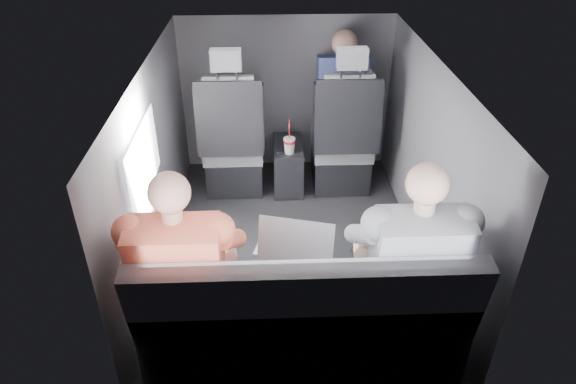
{
  "coord_description": "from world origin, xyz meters",
  "views": [
    {
      "loc": [
        -0.15,
        -2.93,
        2.33
      ],
      "look_at": [
        -0.04,
        -0.05,
        0.52
      ],
      "focal_mm": 32.0,
      "sensor_mm": 36.0,
      "label": 1
    }
  ],
  "objects_px": {
    "front_seat_right": "(343,146)",
    "laptop_black": "(392,246)",
    "soda_cup": "(289,145)",
    "laptop_white": "(200,248)",
    "passenger_rear_right": "(407,264)",
    "laptop_silver": "(294,244)",
    "front_seat_left": "(233,148)",
    "rear_bench": "(303,329)",
    "passenger_rear_left": "(185,271)",
    "passenger_front_right": "(342,93)",
    "center_console": "(288,165)"
  },
  "relations": [
    {
      "from": "laptop_black",
      "to": "front_seat_right",
      "type": "bearing_deg",
      "value": 91.22
    },
    {
      "from": "laptop_silver",
      "to": "laptop_black",
      "type": "relative_size",
      "value": 0.96
    },
    {
      "from": "rear_bench",
      "to": "laptop_silver",
      "type": "relative_size",
      "value": 3.61
    },
    {
      "from": "center_console",
      "to": "laptop_silver",
      "type": "distance_m",
      "value": 1.71
    },
    {
      "from": "laptop_silver",
      "to": "front_seat_right",
      "type": "bearing_deg",
      "value": 73.27
    },
    {
      "from": "center_console",
      "to": "passenger_rear_left",
      "type": "height_order",
      "value": "passenger_rear_left"
    },
    {
      "from": "front_seat_left",
      "to": "laptop_white",
      "type": "distance_m",
      "value": 1.63
    },
    {
      "from": "soda_cup",
      "to": "passenger_front_right",
      "type": "xyz_separation_m",
      "value": [
        0.45,
        0.37,
        0.28
      ]
    },
    {
      "from": "rear_bench",
      "to": "passenger_rear_left",
      "type": "xyz_separation_m",
      "value": [
        -0.58,
        0.09,
        0.33
      ]
    },
    {
      "from": "rear_bench",
      "to": "laptop_white",
      "type": "distance_m",
      "value": 0.69
    },
    {
      "from": "front_seat_left",
      "to": "laptop_white",
      "type": "height_order",
      "value": "front_seat_left"
    },
    {
      "from": "rear_bench",
      "to": "laptop_white",
      "type": "relative_size",
      "value": 4.98
    },
    {
      "from": "front_seat_right",
      "to": "laptop_white",
      "type": "xyz_separation_m",
      "value": [
        -0.98,
        -1.61,
        0.23
      ]
    },
    {
      "from": "passenger_front_right",
      "to": "center_console",
      "type": "bearing_deg",
      "value": -154.47
    },
    {
      "from": "front_seat_left",
      "to": "laptop_black",
      "type": "xyz_separation_m",
      "value": [
        0.93,
        -1.64,
        0.23
      ]
    },
    {
      "from": "front_seat_right",
      "to": "laptop_silver",
      "type": "height_order",
      "value": "front_seat_right"
    },
    {
      "from": "center_console",
      "to": "passenger_rear_right",
      "type": "height_order",
      "value": "passenger_rear_right"
    },
    {
      "from": "center_console",
      "to": "laptop_silver",
      "type": "relative_size",
      "value": 1.08
    },
    {
      "from": "passenger_rear_left",
      "to": "laptop_black",
      "type": "bearing_deg",
      "value": 8.85
    },
    {
      "from": "laptop_black",
      "to": "passenger_rear_left",
      "type": "bearing_deg",
      "value": -171.15
    },
    {
      "from": "laptop_white",
      "to": "passenger_rear_right",
      "type": "xyz_separation_m",
      "value": [
        1.06,
        -0.2,
        0.02
      ]
    },
    {
      "from": "laptop_silver",
      "to": "passenger_rear_right",
      "type": "height_order",
      "value": "passenger_rear_right"
    },
    {
      "from": "laptop_silver",
      "to": "passenger_rear_left",
      "type": "relative_size",
      "value": 0.35
    },
    {
      "from": "rear_bench",
      "to": "laptop_silver",
      "type": "xyz_separation_m",
      "value": [
        -0.03,
        0.29,
        0.33
      ]
    },
    {
      "from": "laptop_white",
      "to": "laptop_silver",
      "type": "height_order",
      "value": "laptop_silver"
    },
    {
      "from": "rear_bench",
      "to": "laptop_black",
      "type": "xyz_separation_m",
      "value": [
        0.48,
        0.26,
        0.33
      ]
    },
    {
      "from": "front_seat_left",
      "to": "laptop_white",
      "type": "bearing_deg",
      "value": -92.98
    },
    {
      "from": "passenger_rear_right",
      "to": "laptop_white",
      "type": "bearing_deg",
      "value": 169.25
    },
    {
      "from": "passenger_front_right",
      "to": "passenger_rear_right",
      "type": "bearing_deg",
      "value": -88.16
    },
    {
      "from": "laptop_white",
      "to": "passenger_rear_left",
      "type": "bearing_deg",
      "value": -104.1
    },
    {
      "from": "front_seat_left",
      "to": "center_console",
      "type": "bearing_deg",
      "value": 5.07
    },
    {
      "from": "center_console",
      "to": "laptop_black",
      "type": "relative_size",
      "value": 1.04
    },
    {
      "from": "rear_bench",
      "to": "passenger_front_right",
      "type": "height_order",
      "value": "passenger_front_right"
    },
    {
      "from": "soda_cup",
      "to": "laptop_white",
      "type": "distance_m",
      "value": 1.59
    },
    {
      "from": "rear_bench",
      "to": "front_seat_right",
      "type": "bearing_deg",
      "value": 76.69
    },
    {
      "from": "laptop_white",
      "to": "laptop_black",
      "type": "relative_size",
      "value": 0.69
    },
    {
      "from": "front_seat_right",
      "to": "passenger_rear_left",
      "type": "relative_size",
      "value": 1.0
    },
    {
      "from": "rear_bench",
      "to": "passenger_rear_left",
      "type": "relative_size",
      "value": 1.27
    },
    {
      "from": "laptop_silver",
      "to": "passenger_rear_left",
      "type": "distance_m",
      "value": 0.58
    },
    {
      "from": "front_seat_right",
      "to": "center_console",
      "type": "distance_m",
      "value": 0.49
    },
    {
      "from": "center_console",
      "to": "soda_cup",
      "type": "height_order",
      "value": "soda_cup"
    },
    {
      "from": "laptop_white",
      "to": "passenger_rear_right",
      "type": "bearing_deg",
      "value": -10.75
    },
    {
      "from": "laptop_silver",
      "to": "passenger_front_right",
      "type": "relative_size",
      "value": 0.52
    },
    {
      "from": "laptop_white",
      "to": "passenger_rear_right",
      "type": "distance_m",
      "value": 1.08
    },
    {
      "from": "front_seat_right",
      "to": "passenger_front_right",
      "type": "xyz_separation_m",
      "value": [
        0.01,
        0.26,
        0.36
      ]
    },
    {
      "from": "laptop_white",
      "to": "passenger_rear_right",
      "type": "relative_size",
      "value": 0.25
    },
    {
      "from": "passenger_front_right",
      "to": "front_seat_right",
      "type": "bearing_deg",
      "value": -91.45
    },
    {
      "from": "front_seat_left",
      "to": "passenger_front_right",
      "type": "height_order",
      "value": "passenger_front_right"
    },
    {
      "from": "front_seat_right",
      "to": "laptop_black",
      "type": "bearing_deg",
      "value": -88.78
    },
    {
      "from": "passenger_rear_right",
      "to": "laptop_silver",
      "type": "bearing_deg",
      "value": 160.41
    }
  ]
}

